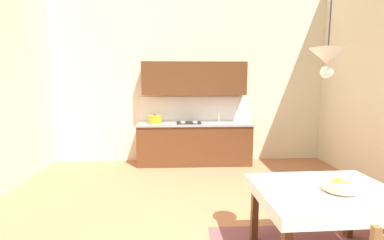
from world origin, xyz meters
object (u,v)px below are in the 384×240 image
at_px(fruit_bowl, 340,186).
at_px(pendant_lamp, 328,57).
at_px(kitchen_cabinetry, 194,125).
at_px(dining_table, 325,202).

relative_size(fruit_bowl, pendant_lamp, 0.37).
xyz_separation_m(kitchen_cabinetry, fruit_bowl, (1.16, -3.51, -0.04)).
relative_size(kitchen_cabinetry, dining_table, 1.85).
bearing_deg(kitchen_cabinetry, fruit_bowl, -71.66).
xyz_separation_m(dining_table, pendant_lamp, (-0.08, -0.02, 1.35)).
relative_size(dining_table, pendant_lamp, 1.65).
height_order(kitchen_cabinetry, pendant_lamp, pendant_lamp).
height_order(fruit_bowl, pendant_lamp, pendant_lamp).
bearing_deg(kitchen_cabinetry, pendant_lamp, -73.92).
height_order(kitchen_cabinetry, fruit_bowl, kitchen_cabinetry).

